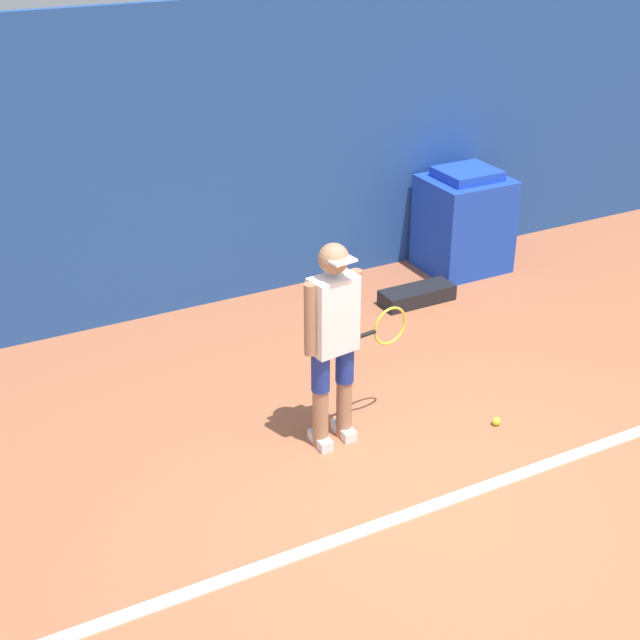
{
  "coord_description": "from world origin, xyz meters",
  "views": [
    {
      "loc": [
        -3.01,
        -3.86,
        3.92
      ],
      "look_at": [
        -0.32,
        1.28,
        0.94
      ],
      "focal_mm": 50.0,
      "sensor_mm": 36.0,
      "label": 1
    }
  ],
  "objects_px": {
    "tennis_player": "(334,336)",
    "equipment_bag": "(417,295)",
    "tennis_ball": "(496,421)",
    "covered_chair": "(464,221)"
  },
  "relations": [
    {
      "from": "tennis_player",
      "to": "covered_chair",
      "type": "xyz_separation_m",
      "value": [
        2.77,
        2.22,
        -0.37
      ]
    },
    {
      "from": "tennis_player",
      "to": "equipment_bag",
      "type": "relative_size",
      "value": 2.11
    },
    {
      "from": "covered_chair",
      "to": "equipment_bag",
      "type": "relative_size",
      "value": 1.45
    },
    {
      "from": "equipment_bag",
      "to": "tennis_player",
      "type": "bearing_deg",
      "value": -137.65
    },
    {
      "from": "covered_chair",
      "to": "equipment_bag",
      "type": "bearing_deg",
      "value": -150.34
    },
    {
      "from": "tennis_ball",
      "to": "covered_chair",
      "type": "bearing_deg",
      "value": 59.56
    },
    {
      "from": "tennis_player",
      "to": "tennis_ball",
      "type": "xyz_separation_m",
      "value": [
        1.22,
        -0.42,
        -0.86
      ]
    },
    {
      "from": "tennis_ball",
      "to": "covered_chair",
      "type": "height_order",
      "value": "covered_chair"
    },
    {
      "from": "tennis_ball",
      "to": "equipment_bag",
      "type": "height_order",
      "value": "equipment_bag"
    },
    {
      "from": "tennis_player",
      "to": "covered_chair",
      "type": "distance_m",
      "value": 3.57
    }
  ]
}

